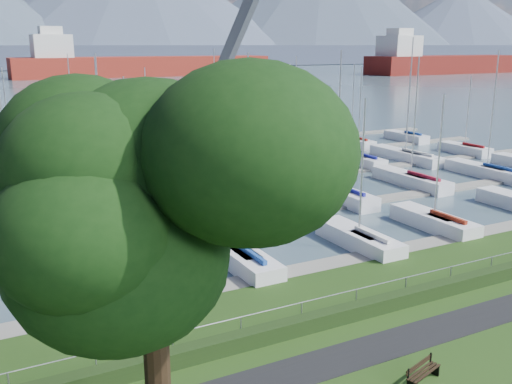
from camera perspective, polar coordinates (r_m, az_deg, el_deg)
path at (r=26.32m, az=15.78°, el=-13.67°), size 160.00×2.00×0.04m
hedge at (r=27.88m, az=12.13°, el=-10.99°), size 80.00×0.70×0.70m
fence at (r=27.81m, az=11.69°, el=-9.11°), size 80.00×0.04×0.04m
docks at (r=49.97m, az=-7.46°, el=-0.01°), size 90.00×41.60×0.25m
bench_left at (r=23.02m, az=16.32°, el=-16.91°), size 1.85×0.92×0.85m
tree at (r=13.72m, az=-12.90°, el=-0.29°), size 8.33×8.53×12.31m
crane at (r=52.46m, az=-2.03°, el=6.97°), size 7.65×12.95×22.35m
cargo_ship_mid at (r=243.51m, az=-11.95°, el=12.15°), size 104.87×18.36×21.50m
cargo_ship_east at (r=273.19m, az=17.63°, el=12.08°), size 76.93×18.46×21.50m
sailboat_fleet at (r=50.93m, az=-12.64°, el=6.36°), size 75.77×49.91×13.54m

